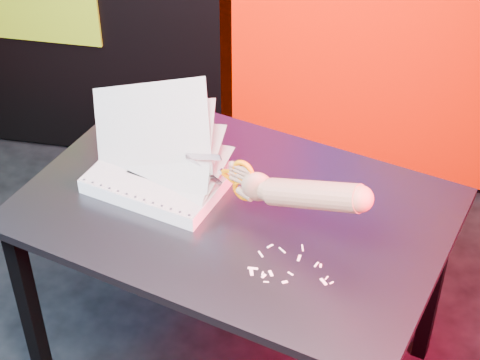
# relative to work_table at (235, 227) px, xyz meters

# --- Properties ---
(room) EXTENTS (3.01, 3.01, 2.71)m
(room) POSITION_rel_work_table_xyz_m (-0.14, -0.33, 0.68)
(room) COLOR black
(room) RESTS_ON ground
(work_table) EXTENTS (1.45, 1.16, 0.75)m
(work_table) POSITION_rel_work_table_xyz_m (0.00, 0.00, 0.00)
(work_table) COLOR black
(work_table) RESTS_ON ground
(printout_stack) EXTENTS (0.48, 0.40, 0.37)m
(printout_stack) POSITION_rel_work_table_xyz_m (-0.25, 0.06, 0.12)
(printout_stack) COLOR white
(printout_stack) RESTS_ON work_table
(scissors) EXTENTS (0.23, 0.11, 0.14)m
(scissors) POSITION_rel_work_table_xyz_m (0.02, -0.03, 0.22)
(scissors) COLOR #B9BCC2
(scissors) RESTS_ON printout_stack
(hand_forearm) EXTENTS (0.41, 0.21, 0.19)m
(hand_forearm) POSITION_rel_work_table_xyz_m (0.22, -0.12, 0.27)
(hand_forearm) COLOR #956343
(hand_forearm) RESTS_ON work_table
(paper_clippings) EXTENTS (0.24, 0.17, 0.00)m
(paper_clippings) POSITION_rel_work_table_xyz_m (0.18, -0.23, 0.09)
(paper_clippings) COLOR white
(paper_clippings) RESTS_ON work_table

